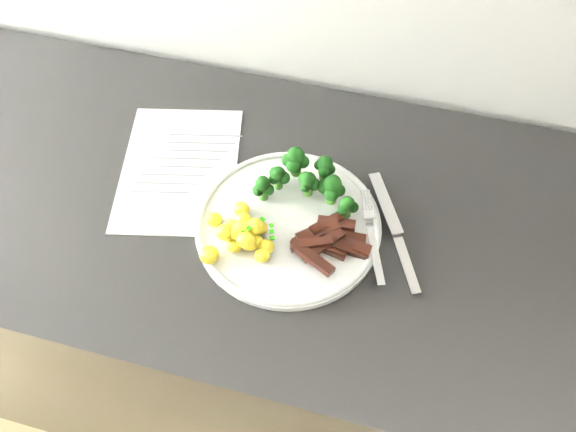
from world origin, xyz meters
TOP-DOWN VIEW (x-y plane):
  - counter at (0.07, 1.67)m, footprint 2.39×0.60m
  - recipe_paper at (-0.19, 1.72)m, footprint 0.25×0.31m
  - plate at (0.02, 1.65)m, footprint 0.30×0.30m
  - broccoli at (0.04, 1.72)m, footprint 0.17×0.10m
  - potatoes at (-0.04, 1.61)m, footprint 0.12×0.12m
  - beef_strips at (0.09, 1.63)m, footprint 0.12×0.12m
  - fork at (0.16, 1.65)m, footprint 0.07×0.17m
  - knife at (0.20, 1.66)m, footprint 0.11×0.21m

SIDE VIEW (x-z plane):
  - counter at x=0.07m, z-range 0.00..0.90m
  - recipe_paper at x=-0.19m, z-range 0.90..0.90m
  - plate at x=0.02m, z-range 0.90..0.91m
  - knife at x=0.20m, z-range 0.89..0.92m
  - fork at x=0.16m, z-range 0.91..0.92m
  - beef_strips at x=0.09m, z-range 0.90..0.93m
  - potatoes at x=-0.04m, z-range 0.90..0.95m
  - broccoli at x=0.04m, z-range 0.91..0.98m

